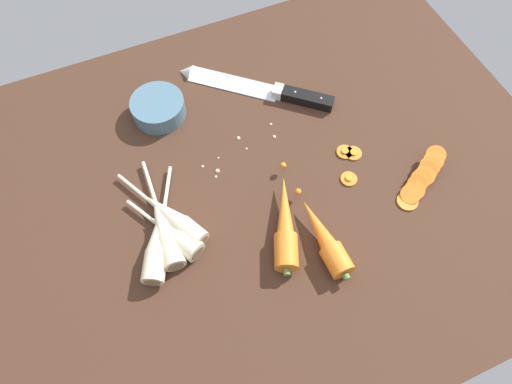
{
  "coord_description": "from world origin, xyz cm",
  "views": [
    {
      "loc": [
        -16.43,
        -40.03,
        77.12
      ],
      "look_at": [
        0.0,
        -2.0,
        1.5
      ],
      "focal_mm": 32.48,
      "sensor_mm": 36.0,
      "label": 1
    }
  ],
  "objects_px": {
    "whole_carrot_second": "(325,239)",
    "parsnip_mid_left": "(158,241)",
    "chefs_knife": "(252,87)",
    "parsnip_back": "(173,219)",
    "parsnip_mid_right": "(164,229)",
    "parsnip_front": "(174,235)",
    "carrot_slice_stray_near": "(349,178)",
    "carrot_slice_stack": "(422,178)",
    "whole_carrot": "(285,225)",
    "prep_bowl": "(158,107)",
    "carrot_slice_stray_far": "(346,153)",
    "carrot_slice_stray_mid": "(354,153)"
  },
  "relations": [
    {
      "from": "whole_carrot_second",
      "to": "parsnip_mid_left",
      "type": "distance_m",
      "value": 0.29
    },
    {
      "from": "chefs_knife",
      "to": "parsnip_back",
      "type": "distance_m",
      "value": 0.35
    },
    {
      "from": "parsnip_mid_left",
      "to": "parsnip_mid_right",
      "type": "height_order",
      "value": "same"
    },
    {
      "from": "parsnip_front",
      "to": "parsnip_back",
      "type": "relative_size",
      "value": 0.79
    },
    {
      "from": "chefs_knife",
      "to": "parsnip_mid_right",
      "type": "xyz_separation_m",
      "value": [
        -0.28,
        -0.25,
        0.01
      ]
    },
    {
      "from": "parsnip_mid_left",
      "to": "carrot_slice_stray_near",
      "type": "relative_size",
      "value": 6.85
    },
    {
      "from": "whole_carrot_second",
      "to": "parsnip_front",
      "type": "xyz_separation_m",
      "value": [
        -0.24,
        0.11,
        -0.0
      ]
    },
    {
      "from": "carrot_slice_stack",
      "to": "parsnip_back",
      "type": "bearing_deg",
      "value": 167.31
    },
    {
      "from": "chefs_knife",
      "to": "whole_carrot_second",
      "type": "height_order",
      "value": "whole_carrot_second"
    },
    {
      "from": "parsnip_front",
      "to": "carrot_slice_stray_near",
      "type": "height_order",
      "value": "parsnip_front"
    },
    {
      "from": "whole_carrot",
      "to": "parsnip_mid_right",
      "type": "distance_m",
      "value": 0.22
    },
    {
      "from": "whole_carrot",
      "to": "parsnip_mid_left",
      "type": "relative_size",
      "value": 0.95
    },
    {
      "from": "chefs_knife",
      "to": "whole_carrot_second",
      "type": "xyz_separation_m",
      "value": [
        -0.02,
        -0.38,
        0.01
      ]
    },
    {
      "from": "parsnip_back",
      "to": "whole_carrot_second",
      "type": "bearing_deg",
      "value": -31.88
    },
    {
      "from": "chefs_knife",
      "to": "parsnip_mid_left",
      "type": "xyz_separation_m",
      "value": [
        -0.29,
        -0.27,
        0.01
      ]
    },
    {
      "from": "chefs_knife",
      "to": "prep_bowl",
      "type": "relative_size",
      "value": 2.59
    },
    {
      "from": "carrot_slice_stray_far",
      "to": "prep_bowl",
      "type": "relative_size",
      "value": 0.3
    },
    {
      "from": "parsnip_back",
      "to": "carrot_slice_stray_mid",
      "type": "distance_m",
      "value": 0.38
    },
    {
      "from": "parsnip_mid_right",
      "to": "carrot_slice_stray_far",
      "type": "relative_size",
      "value": 7.02
    },
    {
      "from": "parsnip_front",
      "to": "parsnip_mid_left",
      "type": "xyz_separation_m",
      "value": [
        -0.03,
        0.0,
        -0.0
      ]
    },
    {
      "from": "parsnip_mid_left",
      "to": "parsnip_back",
      "type": "xyz_separation_m",
      "value": [
        0.04,
        0.03,
        0.0
      ]
    },
    {
      "from": "carrot_slice_stray_mid",
      "to": "chefs_knife",
      "type": "bearing_deg",
      "value": 116.86
    },
    {
      "from": "parsnip_front",
      "to": "whole_carrot_second",
      "type": "bearing_deg",
      "value": -25.16
    },
    {
      "from": "whole_carrot_second",
      "to": "parsnip_back",
      "type": "xyz_separation_m",
      "value": [
        -0.23,
        0.14,
        -0.0
      ]
    },
    {
      "from": "parsnip_mid_right",
      "to": "carrot_slice_stray_near",
      "type": "relative_size",
      "value": 7.24
    },
    {
      "from": "prep_bowl",
      "to": "parsnip_mid_left",
      "type": "bearing_deg",
      "value": -107.52
    },
    {
      "from": "parsnip_back",
      "to": "carrot_slice_stack",
      "type": "distance_m",
      "value": 0.47
    },
    {
      "from": "parsnip_back",
      "to": "parsnip_mid_left",
      "type": "bearing_deg",
      "value": -140.14
    },
    {
      "from": "chefs_knife",
      "to": "prep_bowl",
      "type": "bearing_deg",
      "value": 176.31
    },
    {
      "from": "whole_carrot",
      "to": "prep_bowl",
      "type": "bearing_deg",
      "value": 110.42
    },
    {
      "from": "parsnip_back",
      "to": "carrot_slice_stray_mid",
      "type": "height_order",
      "value": "parsnip_back"
    },
    {
      "from": "whole_carrot",
      "to": "parsnip_back",
      "type": "bearing_deg",
      "value": 153.0
    },
    {
      "from": "parsnip_front",
      "to": "parsnip_mid_left",
      "type": "bearing_deg",
      "value": 179.73
    },
    {
      "from": "carrot_slice_stray_far",
      "to": "parsnip_mid_right",
      "type": "bearing_deg",
      "value": -176.72
    },
    {
      "from": "chefs_knife",
      "to": "parsnip_front",
      "type": "distance_m",
      "value": 0.38
    },
    {
      "from": "whole_carrot",
      "to": "parsnip_front",
      "type": "bearing_deg",
      "value": 162.24
    },
    {
      "from": "whole_carrot",
      "to": "whole_carrot_second",
      "type": "xyz_separation_m",
      "value": [
        0.05,
        -0.05,
        0.0
      ]
    },
    {
      "from": "whole_carrot_second",
      "to": "carrot_slice_stray_far",
      "type": "xyz_separation_m",
      "value": [
        0.13,
        0.15,
        -0.02
      ]
    },
    {
      "from": "parsnip_mid_left",
      "to": "parsnip_back",
      "type": "distance_m",
      "value": 0.05
    },
    {
      "from": "parsnip_front",
      "to": "prep_bowl",
      "type": "bearing_deg",
      "value": 77.81
    },
    {
      "from": "parsnip_front",
      "to": "parsnip_mid_right",
      "type": "bearing_deg",
      "value": 124.55
    },
    {
      "from": "parsnip_mid_right",
      "to": "prep_bowl",
      "type": "height_order",
      "value": "same"
    },
    {
      "from": "whole_carrot",
      "to": "carrot_slice_stray_mid",
      "type": "height_order",
      "value": "whole_carrot"
    },
    {
      "from": "whole_carrot",
      "to": "parsnip_front",
      "type": "height_order",
      "value": "whole_carrot"
    },
    {
      "from": "chefs_knife",
      "to": "whole_carrot_second",
      "type": "distance_m",
      "value": 0.38
    },
    {
      "from": "chefs_knife",
      "to": "carrot_slice_stray_far",
      "type": "bearing_deg",
      "value": -65.52
    },
    {
      "from": "whole_carrot_second",
      "to": "carrot_slice_stack",
      "type": "bearing_deg",
      "value": 10.02
    },
    {
      "from": "parsnip_front",
      "to": "prep_bowl",
      "type": "distance_m",
      "value": 0.29
    },
    {
      "from": "parsnip_front",
      "to": "parsnip_back",
      "type": "distance_m",
      "value": 0.03
    },
    {
      "from": "chefs_knife",
      "to": "whole_carrot",
      "type": "height_order",
      "value": "whole_carrot"
    }
  ]
}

